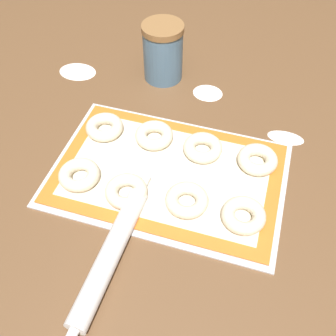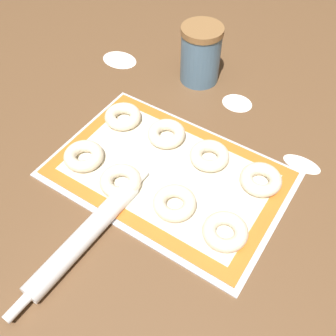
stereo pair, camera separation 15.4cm
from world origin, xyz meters
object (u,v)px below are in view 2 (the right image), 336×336
(bagel_front_far_right, at_px, (225,231))
(bagel_back_far_left, at_px, (123,116))
(baking_tray, at_px, (168,174))
(bagel_front_far_left, at_px, (84,156))
(bagel_front_mid_left, at_px, (121,181))
(flour_canister, at_px, (201,54))
(bagel_front_mid_right, at_px, (175,203))
(bagel_back_mid_left, at_px, (167,134))
(bagel_back_mid_right, at_px, (209,156))
(rolling_pin, at_px, (85,236))
(bagel_back_far_right, at_px, (261,180))

(bagel_front_far_right, height_order, bagel_back_far_left, same)
(baking_tray, relative_size, bagel_front_far_left, 5.72)
(bagel_front_far_left, relative_size, bagel_front_mid_left, 1.00)
(flour_canister, bearing_deg, bagel_front_far_right, -54.15)
(baking_tray, xyz_separation_m, bagel_front_far_left, (-0.18, -0.07, 0.02))
(bagel_front_mid_right, height_order, bagel_back_far_left, same)
(bagel_front_far_right, distance_m, bagel_back_far_left, 0.39)
(bagel_front_far_right, bearing_deg, bagel_back_mid_left, 146.45)
(baking_tray, distance_m, bagel_front_far_left, 0.19)
(bagel_front_far_right, xyz_separation_m, bagel_back_mid_right, (-0.12, 0.15, 0.00))
(bagel_front_mid_right, bearing_deg, bagel_back_mid_right, 91.40)
(bagel_front_mid_left, bearing_deg, rolling_pin, -81.30)
(bagel_back_mid_right, relative_size, flour_canister, 0.57)
(bagel_front_mid_right, distance_m, bagel_back_far_left, 0.29)
(bagel_back_mid_left, relative_size, bagel_back_far_right, 1.00)
(bagel_back_mid_left, bearing_deg, bagel_front_mid_right, -51.93)
(bagel_back_mid_right, bearing_deg, flour_canister, 124.38)
(bagel_front_mid_left, distance_m, bagel_back_mid_right, 0.21)
(bagel_front_mid_left, relative_size, bagel_back_mid_right, 1.00)
(rolling_pin, bearing_deg, bagel_front_far_left, 131.27)
(bagel_back_far_left, height_order, flour_canister, flour_canister)
(bagel_front_mid_left, bearing_deg, baking_tray, 52.97)
(bagel_front_mid_left, xyz_separation_m, flour_canister, (-0.05, 0.42, 0.05))
(baking_tray, height_order, bagel_back_mid_right, bagel_back_mid_right)
(bagel_back_far_right, height_order, flour_canister, flour_canister)
(bagel_front_mid_left, height_order, flour_canister, flour_canister)
(bagel_back_far_left, bearing_deg, flour_canister, 75.90)
(bagel_front_far_left, xyz_separation_m, bagel_back_far_left, (-0.01, 0.15, 0.00))
(bagel_front_mid_left, relative_size, bagel_front_far_right, 1.00)
(bagel_back_mid_left, xyz_separation_m, bagel_back_mid_right, (0.12, -0.01, 0.00))
(bagel_front_far_left, xyz_separation_m, bagel_front_mid_right, (0.24, 0.00, 0.00))
(bagel_front_mid_left, distance_m, rolling_pin, 0.14)
(bagel_back_mid_left, bearing_deg, bagel_back_far_right, -1.02)
(bagel_front_far_right, relative_size, bagel_back_mid_left, 1.00)
(bagel_front_mid_left, bearing_deg, bagel_back_far_left, 125.95)
(baking_tray, xyz_separation_m, bagel_front_mid_right, (0.06, -0.07, 0.02))
(baking_tray, height_order, bagel_front_far_right, bagel_front_far_right)
(bagel_back_mid_left, bearing_deg, flour_canister, 102.76)
(bagel_back_mid_left, height_order, rolling_pin, rolling_pin)
(bagel_front_mid_right, bearing_deg, rolling_pin, -123.71)
(bagel_back_mid_right, xyz_separation_m, rolling_pin, (-0.10, -0.31, -0.00))
(bagel_front_mid_right, height_order, bagel_back_mid_left, same)
(bagel_front_mid_right, bearing_deg, bagel_back_far_left, 148.93)
(bagel_front_far_left, xyz_separation_m, bagel_back_mid_left, (0.12, 0.16, 0.00))
(bagel_front_far_left, xyz_separation_m, bagel_front_mid_left, (0.11, -0.01, 0.00))
(bagel_back_mid_left, bearing_deg, baking_tray, -54.91)
(bagel_back_mid_left, xyz_separation_m, flour_canister, (-0.06, 0.25, 0.05))
(bagel_front_mid_left, relative_size, rolling_pin, 0.23)
(baking_tray, xyz_separation_m, bagel_back_mid_left, (-0.06, 0.09, 0.02))
(bagel_back_far_right, height_order, rolling_pin, rolling_pin)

